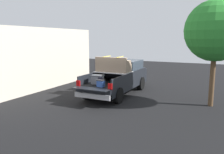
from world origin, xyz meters
name	(u,v)px	position (x,y,z in m)	size (l,w,h in m)	color
ground_plane	(116,94)	(0.00, 0.00, 0.00)	(40.00, 40.00, 0.00)	black
pickup_truck	(119,77)	(0.38, 0.00, 0.96)	(6.05, 2.06, 2.23)	black
building_facade	(42,59)	(-0.90, 4.69, 1.94)	(10.55, 0.36, 3.88)	beige
tree_background	(216,31)	(-0.22, -5.10, 3.56)	(2.84, 2.84, 4.99)	brown
trash_can	(100,74)	(3.72, 3.15, 0.50)	(0.60, 0.60, 0.98)	#3F4C66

